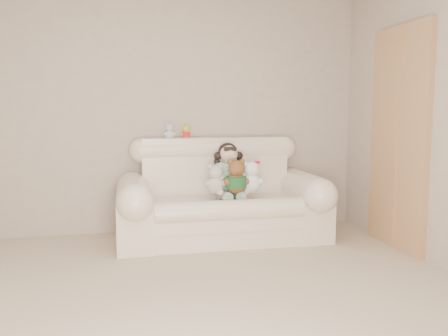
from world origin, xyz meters
TOP-DOWN VIEW (x-y plane):
  - floor at (0.00, 0.00)m, footprint 5.00×5.00m
  - wall_back at (0.00, 2.50)m, footprint 4.50×0.00m
  - sofa at (0.63, 2.00)m, footprint 2.10×0.95m
  - door_panel at (2.22, 1.40)m, footprint 0.06×0.90m
  - seated_child at (0.72, 2.08)m, footprint 0.40×0.47m
  - brown_teddy at (0.74, 1.84)m, footprint 0.28×0.23m
  - white_cat at (0.90, 1.88)m, footprint 0.28×0.24m
  - cream_teddy at (0.54, 1.88)m, footprint 0.23×0.18m
  - yellow_mini_bear at (0.32, 2.36)m, footprint 0.14×0.13m
  - grey_mini_plush at (0.14, 2.36)m, footprint 0.13×0.10m

SIDE VIEW (x-z plane):
  - floor at x=0.00m, z-range 0.00..0.00m
  - sofa at x=0.63m, z-range 0.00..1.03m
  - cream_teddy at x=0.54m, z-range 0.50..0.85m
  - white_cat at x=0.90m, z-range 0.50..0.88m
  - brown_teddy at x=0.74m, z-range 0.50..0.90m
  - seated_child at x=0.72m, z-range 0.42..1.00m
  - door_panel at x=2.22m, z-range 0.00..2.10m
  - yellow_mini_bear at x=0.32m, z-range 1.01..1.19m
  - grey_mini_plush at x=0.14m, z-range 1.01..1.21m
  - wall_back at x=0.00m, z-range -0.95..3.55m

